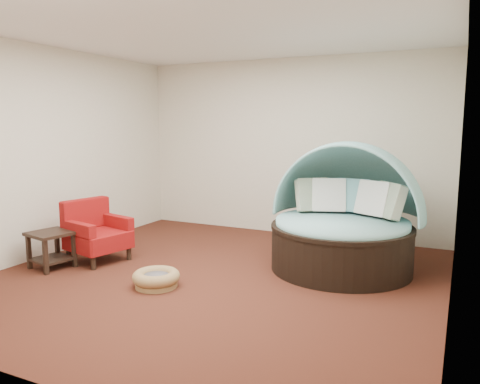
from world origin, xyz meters
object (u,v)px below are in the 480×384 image
at_px(red_armchair, 96,233).
at_px(side_table, 51,245).
at_px(canopy_daybed, 345,210).
at_px(pet_basket, 156,278).

bearing_deg(red_armchair, side_table, -104.84).
height_order(canopy_daybed, side_table, canopy_daybed).
bearing_deg(red_armchair, canopy_daybed, 33.12).
height_order(pet_basket, side_table, side_table).
bearing_deg(canopy_daybed, red_armchair, -156.74).
height_order(canopy_daybed, red_armchair, canopy_daybed).
bearing_deg(canopy_daybed, side_table, -150.77).
xyz_separation_m(canopy_daybed, side_table, (-3.26, -1.59, -0.43)).
xyz_separation_m(red_armchair, side_table, (-0.26, -0.50, -0.07)).
bearing_deg(pet_basket, red_armchair, 159.09).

